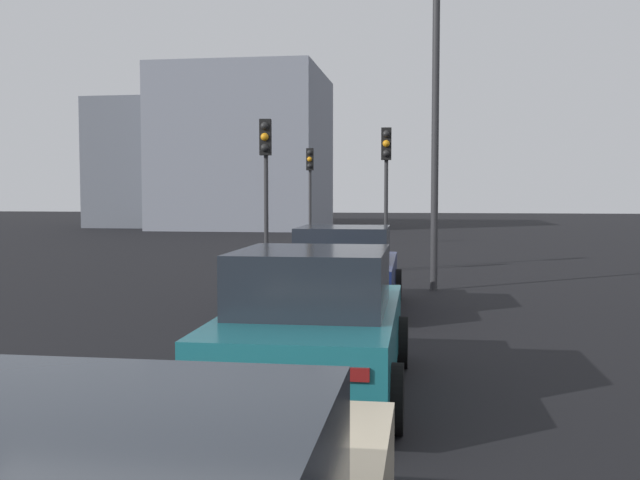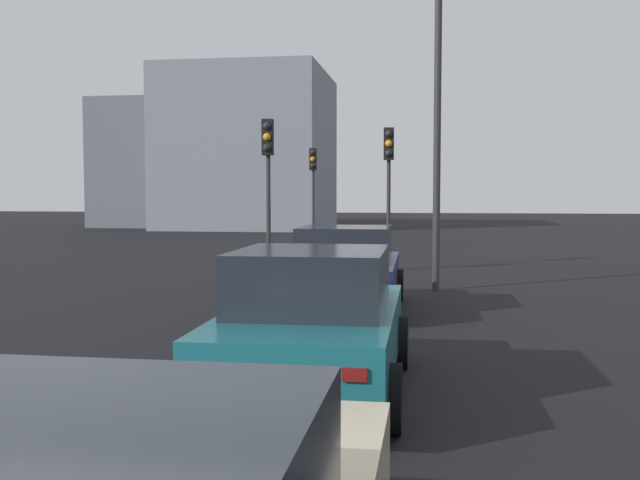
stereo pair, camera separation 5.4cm
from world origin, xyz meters
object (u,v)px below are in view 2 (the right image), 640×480
traffic_light_far_left (313,176)px  street_lamp_kerbside (438,88)px  traffic_light_near_right (268,164)px  traffic_light_near_left (389,168)px  car_navy_lead (346,270)px  car_teal_second (313,325)px

traffic_light_far_left → street_lamp_kerbside: street_lamp_kerbside is taller
traffic_light_near_right → traffic_light_near_left: bearing=130.3°
traffic_light_near_left → street_lamp_kerbside: (-4.21, -1.31, 1.60)m
car_navy_lead → traffic_light_near_left: bearing=-3.9°
traffic_light_far_left → street_lamp_kerbside: 14.05m
car_teal_second → car_navy_lead: bearing=2.6°
traffic_light_near_right → traffic_light_far_left: traffic_light_near_right is taller
traffic_light_near_right → street_lamp_kerbside: (-1.57, -4.19, 1.59)m
car_navy_lead → car_teal_second: (-5.71, -0.31, 0.01)m
car_teal_second → traffic_light_near_left: traffic_light_near_left is taller
street_lamp_kerbside → traffic_light_near_left: bearing=17.2°
traffic_light_near_left → traffic_light_far_left: 9.56m
traffic_light_near_left → car_teal_second: bearing=-1.2°
car_teal_second → traffic_light_far_left: traffic_light_far_left is taller
street_lamp_kerbside → traffic_light_near_right: bearing=69.4°
car_teal_second → traffic_light_near_right: size_ratio=1.01×
car_teal_second → street_lamp_kerbside: (8.76, -1.36, 3.73)m
car_navy_lead → street_lamp_kerbside: (3.04, -1.67, 3.74)m
car_navy_lead → car_teal_second: car_teal_second is taller
traffic_light_near_left → traffic_light_far_left: size_ratio=1.00×
traffic_light_near_right → street_lamp_kerbside: street_lamp_kerbside is taller
car_teal_second → traffic_light_near_right: 10.92m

